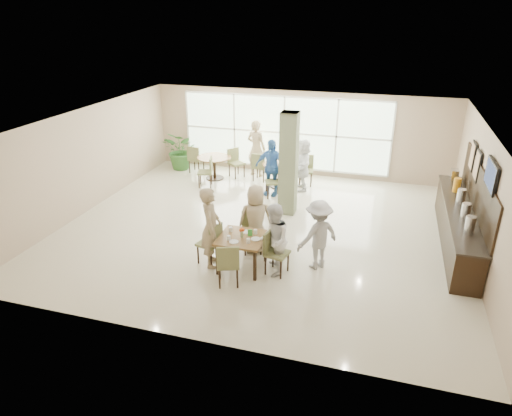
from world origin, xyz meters
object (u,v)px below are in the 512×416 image
(teen_far, at_px, (256,219))
(adult_b, at_px, (303,165))
(main_table, at_px, (242,241))
(teen_standing, at_px, (318,235))
(potted_plant, at_px, (182,150))
(buffet_counter, at_px, (458,223))
(teen_right, at_px, (274,240))
(round_table_right, at_px, (279,169))
(round_table_left, at_px, (214,162))
(adult_a, at_px, (271,167))
(teen_left, at_px, (211,227))
(adult_standing, at_px, (256,148))

(teen_far, relative_size, adult_b, 1.01)
(main_table, relative_size, teen_standing, 0.63)
(potted_plant, distance_m, teen_far, 6.51)
(main_table, height_order, buffet_counter, buffet_counter)
(teen_far, relative_size, teen_right, 1.03)
(teen_right, bearing_deg, teen_standing, 104.54)
(round_table_right, distance_m, adult_b, 0.78)
(round_table_right, bearing_deg, teen_standing, -66.72)
(buffet_counter, bearing_deg, teen_standing, -146.52)
(main_table, bearing_deg, teen_far, 85.30)
(buffet_counter, bearing_deg, teen_right, -147.02)
(round_table_left, bearing_deg, teen_right, -57.20)
(round_table_right, height_order, buffet_counter, buffet_counter)
(adult_a, bearing_deg, round_table_right, 92.68)
(potted_plant, distance_m, adult_a, 3.90)
(teen_left, height_order, adult_standing, adult_standing)
(buffet_counter, distance_m, potted_plant, 9.30)
(teen_far, bearing_deg, adult_a, -103.45)
(round_table_right, bearing_deg, teen_left, -92.92)
(teen_standing, bearing_deg, teen_far, -58.37)
(buffet_counter, height_order, adult_a, buffet_counter)
(buffet_counter, distance_m, adult_standing, 6.91)
(main_table, height_order, teen_left, teen_left)
(round_table_left, bearing_deg, round_table_right, -3.18)
(potted_plant, relative_size, teen_left, 0.75)
(round_table_left, relative_size, potted_plant, 0.83)
(teen_right, height_order, teen_standing, teen_right)
(adult_a, xyz_separation_m, adult_b, (0.82, 0.71, -0.06))
(round_table_right, relative_size, buffet_counter, 0.23)
(adult_b, bearing_deg, buffet_counter, 44.40)
(adult_b, bearing_deg, teen_left, -25.81)
(main_table, distance_m, teen_far, 0.83)
(buffet_counter, relative_size, teen_standing, 3.00)
(round_table_right, distance_m, buffet_counter, 5.63)
(round_table_left, height_order, buffet_counter, buffet_counter)
(teen_far, distance_m, teen_standing, 1.52)
(main_table, relative_size, teen_far, 0.60)
(teen_standing, bearing_deg, teen_left, -32.95)
(potted_plant, relative_size, teen_far, 0.83)
(main_table, xyz_separation_m, adult_b, (0.32, 5.06, 0.15))
(adult_a, relative_size, adult_standing, 0.91)
(teen_right, relative_size, adult_b, 0.98)
(teen_right, bearing_deg, round_table_right, 175.82)
(main_table, relative_size, adult_a, 0.57)
(potted_plant, relative_size, teen_right, 0.86)
(teen_right, bearing_deg, teen_left, -105.53)
(buffet_counter, height_order, teen_standing, buffet_counter)
(potted_plant, bearing_deg, round_table_right, -10.97)
(main_table, xyz_separation_m, round_table_right, (-0.43, 5.09, -0.09))
(buffet_counter, xyz_separation_m, adult_standing, (-6.00, 3.41, 0.40))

